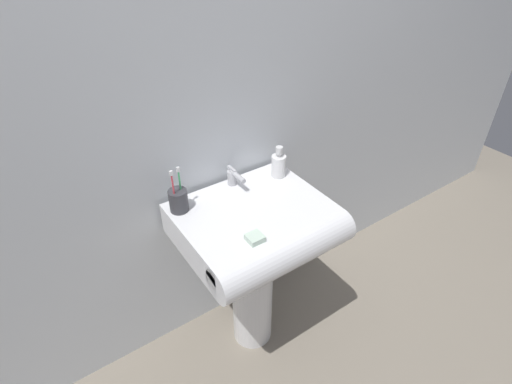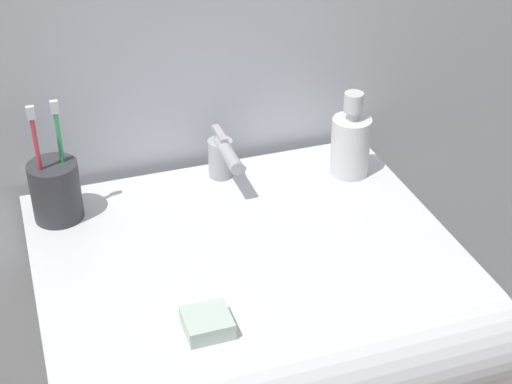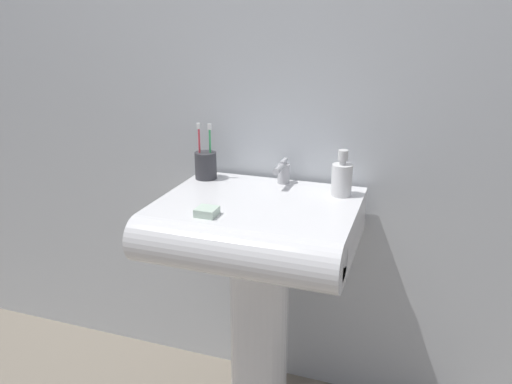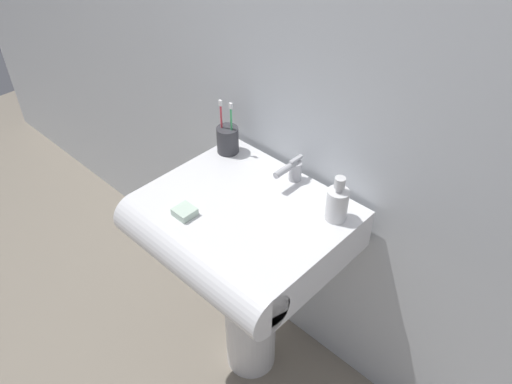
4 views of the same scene
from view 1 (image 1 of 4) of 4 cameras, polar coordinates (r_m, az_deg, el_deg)
name	(u,v)px [view 1 (image 1 of 4)]	position (r m, az deg, el deg)	size (l,w,h in m)	color
ground_plane	(253,332)	(2.28, -0.49, -19.40)	(6.00, 6.00, 0.00)	gray
wall_back	(213,106)	(1.69, -6.14, 12.09)	(5.00, 0.05, 2.40)	silver
sink_pedestal	(252,288)	(2.00, -0.54, -13.56)	(0.20, 0.20, 0.71)	white
sink_basin	(259,228)	(1.66, 0.44, -5.11)	(0.62, 0.54, 0.14)	white
faucet	(234,177)	(1.76, -3.22, 2.16)	(0.04, 0.13, 0.08)	#B7B7BC
toothbrush_cup	(178,200)	(1.64, -11.02, -1.14)	(0.08, 0.08, 0.20)	#38383D
soap_bottle	(279,165)	(1.82, 3.26, 3.88)	(0.07, 0.07, 0.15)	white
bar_soap	(255,238)	(1.49, -0.15, -6.60)	(0.06, 0.06, 0.02)	silver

